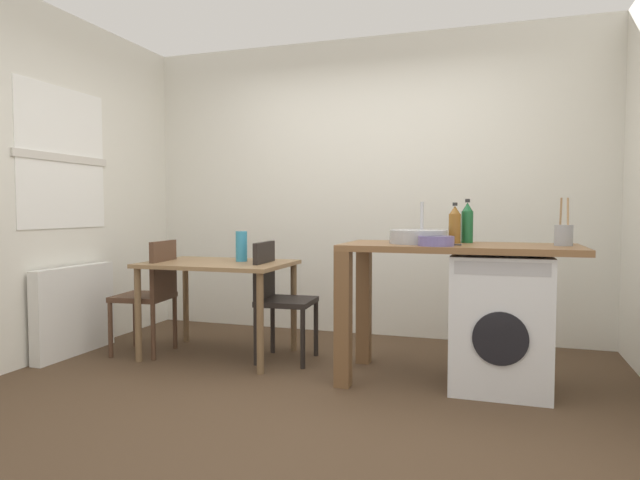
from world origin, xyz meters
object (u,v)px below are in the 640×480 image
Objects in this scene: dining_table at (218,274)px; bottle_squat_brown at (467,223)px; bottle_tall_green at (455,225)px; vase at (241,246)px; washing_machine at (500,321)px; chair_person_seat at (152,290)px; utensil_crock at (564,235)px; chair_opposite at (277,294)px; mixing_bowl at (436,240)px.

dining_table is 1.91m from bottle_squat_brown.
bottle_tall_green is 1.15× the size of vase.
bottle_squat_brown is at bearing -1.00° from vase.
vase is (-1.93, 0.22, 0.43)m from washing_machine.
dining_table is at bearing -146.31° from vase.
chair_person_seat is 3.00× the size of utensil_crock.
chair_person_seat is at bearing -176.16° from bottle_squat_brown.
chair_opposite is 4.05× the size of mixing_bowl.
chair_person_seat is 3.02× the size of bottle_squat_brown.
chair_opposite is 3.00× the size of utensil_crock.
chair_person_seat reaches higher than dining_table.
dining_table is at bearing 169.27° from mixing_bowl.
vase is (-2.30, 0.17, -0.13)m from utensil_crock.
bottle_squat_brown is (-0.22, 0.19, 0.62)m from washing_machine.
chair_person_seat is 3.80× the size of vase.
bottle_tall_green is at bearing 74.20° from mixing_bowl.
utensil_crock is at bearing -96.13° from chair_person_seat.
mixing_bowl is (1.69, -0.32, 0.31)m from dining_table.
mixing_bowl reaches higher than vase.
washing_machine is 2.87× the size of utensil_crock.
bottle_squat_brown is at bearing 2.16° from dining_table.
utensil_crock is (3.00, 0.02, 0.48)m from chair_person_seat.
bottle_tall_green is 0.92× the size of bottle_squat_brown.
chair_opposite is at bearing 176.60° from utensil_crock.
chair_opposite is at bearing 177.84° from bottle_tall_green.
dining_table is 2.48m from utensil_crock.
bottle_tall_green is 1.23× the size of mixing_bowl.
vase is at bearing -81.13° from chair_person_seat.
dining_table is 1.22× the size of chair_person_seat.
bottle_tall_green reaches higher than mixing_bowl.
dining_table is 3.67× the size of utensil_crock.
chair_person_seat is 3.03m from utensil_crock.
bottle_squat_brown is at bearing 88.00° from chair_opposite.
bottle_tall_green is at bearing -3.61° from vase.
utensil_crock is at bearing -5.83° from bottle_tall_green.
chair_person_seat is at bearing 179.30° from washing_machine.
mixing_bowl is 1.60m from vase.
chair_person_seat is 2.39m from bottle_tall_green.
bottle_squat_brown is at bearing 166.48° from utensil_crock.
utensil_crock is at bearing 83.60° from chair_opposite.
washing_machine is 3.63× the size of vase.
utensil_crock is (2.45, -0.07, 0.35)m from dining_table.
mixing_bowl is at bearing -10.73° from dining_table.
vase reaches higher than dining_table.
bottle_squat_brown reaches higher than chair_opposite.
washing_machine is 0.69m from bottle_squat_brown.
bottle_tall_green is (2.33, 0.09, 0.54)m from chair_person_seat.
mixing_bowl is 0.74× the size of utensil_crock.
vase is (0.70, 0.19, 0.35)m from chair_person_seat.
mixing_bowl reaches higher than dining_table.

